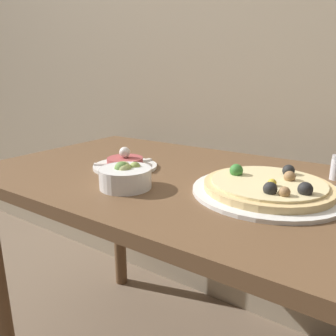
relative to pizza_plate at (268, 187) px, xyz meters
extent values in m
cube|color=tan|center=(-0.27, 0.51, 0.51)|extent=(8.00, 0.05, 2.60)
cube|color=brown|center=(-0.27, 0.01, -0.03)|extent=(1.23, 0.75, 0.03)
cylinder|color=brown|center=(-0.83, 0.33, -0.42)|extent=(0.06, 0.06, 0.74)
cylinder|color=white|center=(0.00, 0.00, -0.01)|extent=(0.38, 0.38, 0.01)
cylinder|color=#E5C17F|center=(0.00, 0.00, 0.00)|extent=(0.32, 0.32, 0.02)
cylinder|color=beige|center=(0.00, 0.00, 0.01)|extent=(0.28, 0.28, 0.01)
sphere|color=black|center=(0.03, 0.09, 0.03)|extent=(0.03, 0.03, 0.03)
sphere|color=#997047|center=(0.04, 0.04, 0.03)|extent=(0.03, 0.03, 0.03)
sphere|color=black|center=(0.10, -0.04, 0.03)|extent=(0.03, 0.03, 0.03)
sphere|color=black|center=(0.03, -0.08, 0.03)|extent=(0.03, 0.03, 0.03)
sphere|color=#387F33|center=(-0.09, 0.01, 0.03)|extent=(0.04, 0.04, 0.04)
sphere|color=#997047|center=(0.06, -0.08, 0.02)|extent=(0.03, 0.03, 0.03)
sphere|color=gold|center=(0.02, -0.03, 0.02)|extent=(0.02, 0.02, 0.02)
cylinder|color=white|center=(-0.46, -0.02, -0.01)|extent=(0.21, 0.21, 0.01)
cylinder|color=#A84747|center=(-0.46, -0.02, 0.01)|extent=(0.11, 0.11, 0.02)
sphere|color=silver|center=(-0.46, -0.02, 0.04)|extent=(0.04, 0.04, 0.04)
cube|color=white|center=(-0.38, -0.02, 0.00)|extent=(0.04, 0.02, 0.01)
cube|color=white|center=(-0.43, 0.05, 0.00)|extent=(0.03, 0.04, 0.01)
cube|color=white|center=(-0.52, 0.02, 0.00)|extent=(0.04, 0.04, 0.01)
cube|color=white|center=(-0.52, -0.07, 0.00)|extent=(0.04, 0.04, 0.01)
cube|color=white|center=(-0.43, -0.10, 0.00)|extent=(0.03, 0.04, 0.01)
cylinder|color=white|center=(-0.33, -0.17, 0.01)|extent=(0.14, 0.14, 0.05)
sphere|color=#8EA34C|center=(-0.32, -0.14, 0.03)|extent=(0.03, 0.03, 0.03)
sphere|color=#B7BC70|center=(-0.32, -0.18, 0.03)|extent=(0.03, 0.03, 0.03)
sphere|color=#B7BC70|center=(-0.34, -0.16, 0.03)|extent=(0.04, 0.04, 0.04)
sphere|color=#8EA34C|center=(-0.33, -0.17, 0.03)|extent=(0.03, 0.03, 0.03)
sphere|color=#A3B25B|center=(-0.32, -0.17, 0.03)|extent=(0.03, 0.03, 0.03)
sphere|color=#668E42|center=(-0.33, -0.17, 0.04)|extent=(0.04, 0.04, 0.04)
cylinder|color=silver|center=(0.12, 0.22, 0.01)|extent=(0.03, 0.03, 0.06)
camera|label=1|loc=(0.23, -0.79, 0.27)|focal=35.00mm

